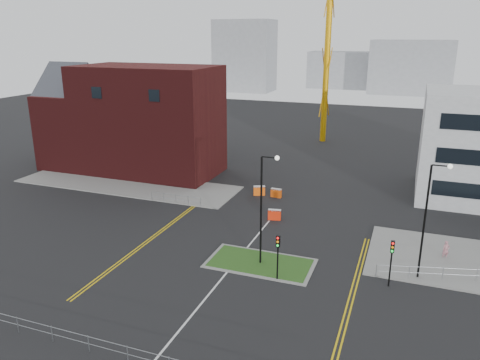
% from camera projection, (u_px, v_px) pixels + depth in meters
% --- Properties ---
extents(ground, '(200.00, 200.00, 0.00)m').
position_uv_depth(ground, '(195.00, 311.00, 31.52)').
color(ground, black).
rests_on(ground, ground).
extents(pavement_left, '(28.00, 8.00, 0.12)m').
position_uv_depth(pavement_left, '(127.00, 184.00, 57.85)').
color(pavement_left, slate).
rests_on(pavement_left, ground).
extents(island_kerb, '(8.60, 4.60, 0.08)m').
position_uv_depth(island_kerb, '(260.00, 263.00, 37.99)').
color(island_kerb, slate).
rests_on(island_kerb, ground).
extents(grass_island, '(8.00, 4.00, 0.12)m').
position_uv_depth(grass_island, '(260.00, 263.00, 37.99)').
color(grass_island, '#214F1A').
rests_on(grass_island, ground).
extents(brick_building, '(24.20, 10.07, 14.24)m').
position_uv_depth(brick_building, '(129.00, 120.00, 62.16)').
color(brick_building, '#401010').
rests_on(brick_building, ground).
extents(streetlamp_island, '(1.46, 0.36, 9.18)m').
position_uv_depth(streetlamp_island, '(264.00, 201.00, 36.31)').
color(streetlamp_island, black).
rests_on(streetlamp_island, ground).
extents(streetlamp_right_near, '(1.46, 0.36, 9.18)m').
position_uv_depth(streetlamp_right_near, '(429.00, 212.00, 34.08)').
color(streetlamp_right_near, black).
rests_on(streetlamp_right_near, ground).
extents(traffic_light_island, '(0.28, 0.33, 3.65)m').
position_uv_depth(traffic_light_island, '(278.00, 249.00, 34.76)').
color(traffic_light_island, black).
rests_on(traffic_light_island, ground).
extents(traffic_light_right, '(0.28, 0.33, 3.65)m').
position_uv_depth(traffic_light_right, '(392.00, 255.00, 33.87)').
color(traffic_light_right, black).
rests_on(traffic_light_right, ground).
extents(railing_front, '(24.05, 0.05, 1.10)m').
position_uv_depth(railing_front, '(148.00, 356.00, 25.93)').
color(railing_front, gray).
rests_on(railing_front, ground).
extents(railing_left, '(6.05, 0.05, 1.10)m').
position_uv_depth(railing_left, '(176.00, 198.00, 51.06)').
color(railing_left, gray).
rests_on(railing_left, ground).
extents(centre_line, '(0.15, 30.00, 0.01)m').
position_uv_depth(centre_line, '(207.00, 296.00, 33.31)').
color(centre_line, silver).
rests_on(centre_line, ground).
extents(yellow_left_a, '(0.12, 24.00, 0.01)m').
position_uv_depth(yellow_left_a, '(155.00, 235.00, 43.46)').
color(yellow_left_a, gold).
rests_on(yellow_left_a, ground).
extents(yellow_left_b, '(0.12, 24.00, 0.01)m').
position_uv_depth(yellow_left_b, '(157.00, 235.00, 43.36)').
color(yellow_left_b, gold).
rests_on(yellow_left_b, ground).
extents(yellow_right_a, '(0.12, 20.00, 0.01)m').
position_uv_depth(yellow_right_a, '(350.00, 293.00, 33.71)').
color(yellow_right_a, gold).
rests_on(yellow_right_a, ground).
extents(yellow_right_b, '(0.12, 20.00, 0.01)m').
position_uv_depth(yellow_right_b, '(355.00, 294.00, 33.61)').
color(yellow_right_b, gold).
rests_on(yellow_right_b, ground).
extents(skyline_a, '(18.00, 12.00, 22.00)m').
position_uv_depth(skyline_a, '(245.00, 56.00, 148.81)').
color(skyline_a, gray).
rests_on(skyline_a, ground).
extents(skyline_b, '(24.00, 12.00, 16.00)m').
position_uv_depth(skyline_b, '(411.00, 67.00, 141.94)').
color(skyline_b, gray).
rests_on(skyline_b, ground).
extents(skyline_d, '(30.00, 12.00, 12.00)m').
position_uv_depth(skyline_d, '(354.00, 70.00, 157.49)').
color(skyline_d, gray).
rests_on(skyline_d, ground).
extents(pedestrian, '(0.68, 0.57, 1.58)m').
position_uv_depth(pedestrian, '(446.00, 250.00, 38.63)').
color(pedestrian, '#BE7B85').
rests_on(pedestrian, ground).
extents(barrier_left, '(1.23, 0.44, 1.02)m').
position_uv_depth(barrier_left, '(276.00, 193.00, 53.25)').
color(barrier_left, '#D8490C').
rests_on(barrier_left, ground).
extents(barrier_mid, '(1.38, 0.89, 1.10)m').
position_uv_depth(barrier_mid, '(259.00, 190.00, 53.91)').
color(barrier_mid, '#FE5D0E').
rests_on(barrier_mid, ground).
extents(barrier_right, '(1.33, 0.65, 1.07)m').
position_uv_depth(barrier_right, '(274.00, 214.00, 46.80)').
color(barrier_right, red).
rests_on(barrier_right, ground).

